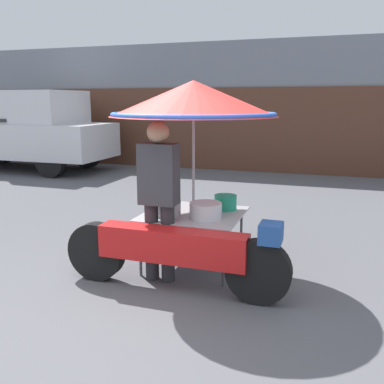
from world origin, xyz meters
The scene contains 5 objects.
ground_plane centered at (0.00, 0.00, 0.00)m, with size 36.00×36.00×0.00m, color #56565B.
shopfront_building centered at (0.00, 9.03, 1.66)m, with size 28.00×2.06×3.35m.
vendor_motorcycle_cart centered at (0.33, 1.13, 1.55)m, with size 2.30×1.77×2.05m.
vendor_person centered at (0.11, 0.76, 0.93)m, with size 0.38×0.22×1.65m.
pickup_truck centered at (-6.11, 6.36, 0.99)m, with size 4.85×1.89×2.09m.
Camera 1 is at (1.77, -3.11, 1.84)m, focal length 40.00 mm.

